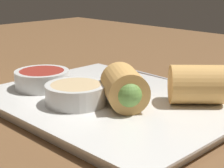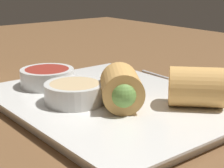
# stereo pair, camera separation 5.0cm
# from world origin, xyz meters

# --- Properties ---
(table_surface) EXTENTS (1.80, 1.40, 0.02)m
(table_surface) POSITION_xyz_m (0.00, 0.00, 0.01)
(table_surface) COLOR brown
(table_surface) RESTS_ON ground
(serving_plate) EXTENTS (0.33, 0.25, 0.01)m
(serving_plate) POSITION_xyz_m (-0.03, 0.01, 0.03)
(serving_plate) COLOR silver
(serving_plate) RESTS_ON table_surface
(roll_front_left) EXTENTS (0.08, 0.08, 0.05)m
(roll_front_left) POSITION_xyz_m (-0.07, 0.03, 0.06)
(roll_front_left) COLOR #DBA356
(roll_front_left) RESTS_ON serving_plate
(roll_front_right) EXTENTS (0.08, 0.08, 0.05)m
(roll_front_right) POSITION_xyz_m (-0.12, -0.05, 0.06)
(roll_front_right) COLOR #DBA356
(roll_front_right) RESTS_ON serving_plate
(dipping_bowl_near) EXTENTS (0.08, 0.08, 0.03)m
(dipping_bowl_near) POSITION_xyz_m (-0.01, 0.06, 0.05)
(dipping_bowl_near) COLOR silver
(dipping_bowl_near) RESTS_ON serving_plate
(dipping_bowl_far) EXTENTS (0.08, 0.08, 0.03)m
(dipping_bowl_far) POSITION_xyz_m (0.08, 0.05, 0.05)
(dipping_bowl_far) COLOR silver
(dipping_bowl_far) RESTS_ON serving_plate
(spoon) EXTENTS (0.21, 0.03, 0.01)m
(spoon) POSITION_xyz_m (-0.08, -0.15, 0.03)
(spoon) COLOR silver
(spoon) RESTS_ON table_surface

